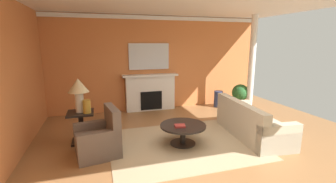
% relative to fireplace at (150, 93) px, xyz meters
% --- Properties ---
extents(ground_plane, '(8.85, 8.85, 0.00)m').
position_rel_fireplace_xyz_m(ground_plane, '(0.26, -2.97, -0.57)').
color(ground_plane, olive).
extents(wall_fireplace, '(7.41, 0.12, 3.05)m').
position_rel_fireplace_xyz_m(wall_fireplace, '(0.26, 0.21, 0.96)').
color(wall_fireplace, '#CC723D').
rests_on(wall_fireplace, ground_plane).
extents(wall_window, '(0.12, 6.85, 3.05)m').
position_rel_fireplace_xyz_m(wall_window, '(-3.20, -2.67, 0.96)').
color(wall_window, '#CC723D').
rests_on(wall_window, ground_plane).
extents(crown_moulding, '(7.41, 0.08, 0.12)m').
position_rel_fireplace_xyz_m(crown_moulding, '(0.26, 0.13, 2.40)').
color(crown_moulding, white).
extents(area_rug, '(3.16, 2.51, 0.01)m').
position_rel_fireplace_xyz_m(area_rug, '(0.09, -2.84, -0.56)').
color(area_rug, tan).
rests_on(area_rug, ground_plane).
extents(fireplace, '(1.80, 0.35, 1.19)m').
position_rel_fireplace_xyz_m(fireplace, '(0.00, 0.00, 0.00)').
color(fireplace, white).
rests_on(fireplace, ground_plane).
extents(mantel_mirror, '(1.32, 0.04, 0.84)m').
position_rel_fireplace_xyz_m(mantel_mirror, '(0.00, 0.12, 1.20)').
color(mantel_mirror, silver).
extents(sofa, '(1.08, 2.17, 0.85)m').
position_rel_fireplace_xyz_m(sofa, '(1.80, -2.86, -0.27)').
color(sofa, '#BCB299').
rests_on(sofa, ground_plane).
extents(armchair_near_window, '(0.92, 0.92, 0.95)m').
position_rel_fireplace_xyz_m(armchair_near_window, '(-1.67, -2.81, -0.26)').
color(armchair_near_window, brown).
rests_on(armchair_near_window, ground_plane).
extents(coffee_table, '(1.00, 1.00, 0.45)m').
position_rel_fireplace_xyz_m(coffee_table, '(0.09, -2.84, -0.23)').
color(coffee_table, black).
rests_on(coffee_table, ground_plane).
extents(side_table, '(0.56, 0.56, 0.70)m').
position_rel_fireplace_xyz_m(side_table, '(-2.04, -2.07, -0.17)').
color(side_table, black).
rests_on(side_table, ground_plane).
extents(table_lamp, '(0.44, 0.44, 0.75)m').
position_rel_fireplace_xyz_m(table_lamp, '(-2.04, -2.07, 0.66)').
color(table_lamp, beige).
rests_on(table_lamp, side_table).
extents(vase_tall_corner, '(0.30, 0.30, 0.56)m').
position_rel_fireplace_xyz_m(vase_tall_corner, '(2.34, -0.30, -0.28)').
color(vase_tall_corner, navy).
rests_on(vase_tall_corner, ground_plane).
extents(vase_on_side_table, '(0.16, 0.16, 0.29)m').
position_rel_fireplace_xyz_m(vase_on_side_table, '(-1.89, -2.19, 0.28)').
color(vase_on_side_table, '#B7892D').
rests_on(vase_on_side_table, side_table).
extents(book_red_cover, '(0.25, 0.22, 0.04)m').
position_rel_fireplace_xyz_m(book_red_cover, '(-0.02, -2.94, -0.09)').
color(book_red_cover, maroon).
rests_on(book_red_cover, coffee_table).
extents(potted_plant, '(0.56, 0.56, 0.83)m').
position_rel_fireplace_xyz_m(potted_plant, '(2.94, -0.70, -0.07)').
color(potted_plant, '#333333').
rests_on(potted_plant, ground_plane).
extents(column_white, '(0.20, 0.20, 3.05)m').
position_rel_fireplace_xyz_m(column_white, '(3.12, -0.96, 0.96)').
color(column_white, white).
rests_on(column_white, ground_plane).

